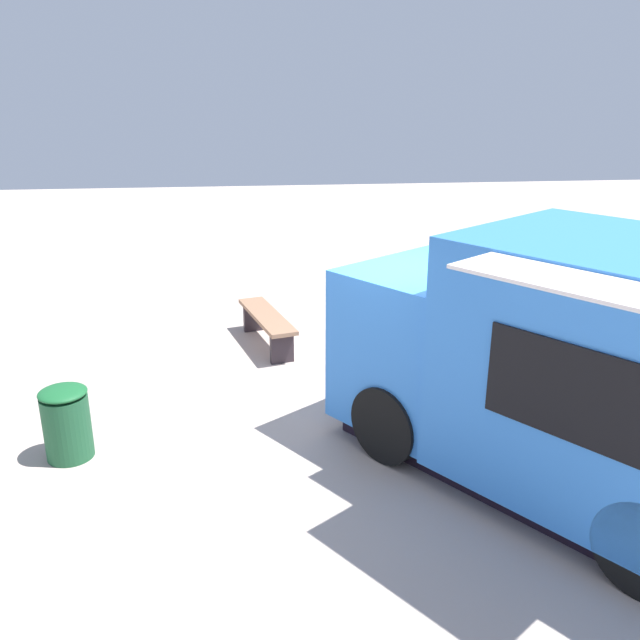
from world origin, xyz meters
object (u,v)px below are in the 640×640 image
object	(u,v)px
food_truck	(581,377)
person_customer	(390,315)
planter_flowering_far	(614,309)
trash_bin	(67,422)
plaza_bench	(267,322)

from	to	relation	value
food_truck	person_customer	xyz separation A→B (m)	(4.41, 0.85, -0.87)
planter_flowering_far	food_truck	bearing A→B (deg)	146.21
person_customer	trash_bin	world-z (taller)	person_customer
plaza_bench	trash_bin	world-z (taller)	trash_bin
food_truck	trash_bin	world-z (taller)	food_truck
food_truck	planter_flowering_far	distance (m)	5.04
planter_flowering_far	plaza_bench	size ratio (longest dim) A/B	0.39
food_truck	planter_flowering_far	xyz separation A→B (m)	(4.13, -2.76, -0.81)
plaza_bench	trash_bin	xyz separation A→B (m)	(-3.00, 2.23, 0.02)
person_customer	planter_flowering_far	xyz separation A→B (m)	(-0.28, -3.61, 0.06)
person_customer	planter_flowering_far	bearing A→B (deg)	-94.46
food_truck	trash_bin	bearing A→B (deg)	77.13
trash_bin	food_truck	bearing A→B (deg)	-102.87
planter_flowering_far	trash_bin	size ratio (longest dim) A/B	0.89
plaza_bench	trash_bin	bearing A→B (deg)	143.38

